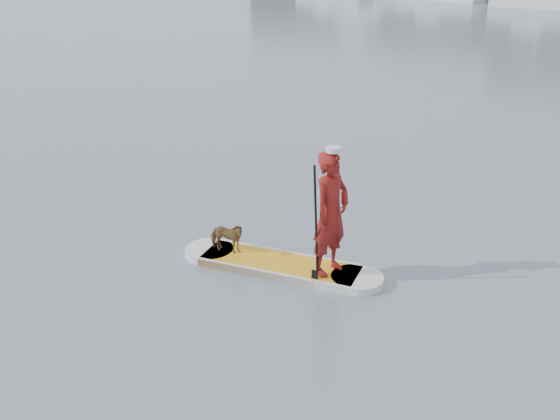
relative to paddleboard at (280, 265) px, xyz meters
The scene contains 6 objects.
ground 4.71m from the paddleboard, 53.06° to the left, with size 140.00×140.00×0.00m, color slate.
paddleboard is the anchor object (origin of this frame).
paddler 1.29m from the paddleboard, 13.26° to the left, with size 0.69×0.45×1.90m, color maroon.
white_cap 2.15m from the paddleboard, 13.26° to the left, with size 0.22×0.22×0.07m, color silver.
dog 0.98m from the paddleboard, 166.74° to the right, with size 0.28×0.61×0.52m, color #57321D.
paddle 1.05m from the paddleboard, 11.00° to the right, with size 0.10×0.30×2.00m.
Camera 1 is at (2.16, -10.84, 4.70)m, focal length 40.00 mm.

